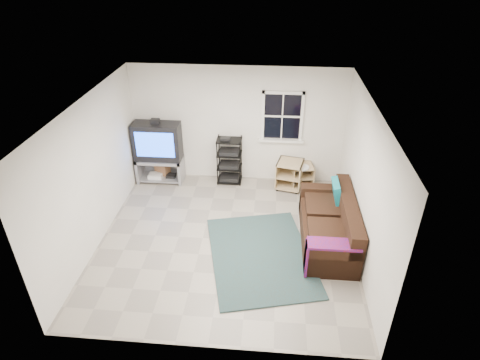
# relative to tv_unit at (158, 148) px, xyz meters

# --- Properties ---
(room) EXTENTS (4.60, 4.62, 4.60)m
(room) POSITION_rel_tv_unit_xyz_m (2.69, 0.25, 0.65)
(room) COLOR gray
(room) RESTS_ON ground
(tv_unit) EXTENTS (1.02, 0.51, 1.50)m
(tv_unit) POSITION_rel_tv_unit_xyz_m (0.00, 0.00, 0.00)
(tv_unit) COLOR gray
(tv_unit) RESTS_ON ground
(av_rack) EXTENTS (0.54, 0.39, 1.09)m
(av_rack) POSITION_rel_tv_unit_xyz_m (1.57, 0.06, -0.35)
(av_rack) COLOR black
(av_rack) RESTS_ON ground
(side_table_left) EXTENTS (0.64, 0.64, 0.64)m
(side_table_left) POSITION_rel_tv_unit_xyz_m (2.92, -0.04, -0.48)
(side_table_left) COLOR tan
(side_table_left) RESTS_ON ground
(side_table_right) EXTENTS (0.53, 0.53, 0.53)m
(side_table_right) POSITION_rel_tv_unit_xyz_m (3.19, 0.05, -0.53)
(side_table_right) COLOR tan
(side_table_right) RESTS_ON ground
(sofa) EXTENTS (0.91, 2.04, 0.93)m
(sofa) POSITION_rel_tv_unit_xyz_m (3.60, -1.90, -0.49)
(sofa) COLOR black
(sofa) RESTS_ON ground
(shag_rug) EXTENTS (2.18, 2.65, 0.03)m
(shag_rug) POSITION_rel_tv_unit_xyz_m (2.38, -2.42, -0.81)
(shag_rug) COLOR #302015
(shag_rug) RESTS_ON ground
(paper_bag) EXTENTS (0.37, 0.31, 0.45)m
(paper_bag) POSITION_rel_tv_unit_xyz_m (0.00, 0.12, -0.60)
(paper_bag) COLOR brown
(paper_bag) RESTS_ON ground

